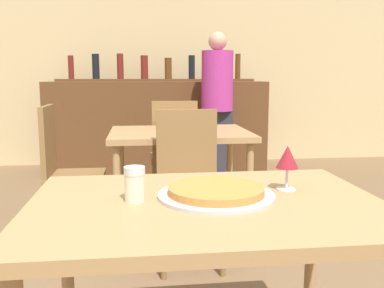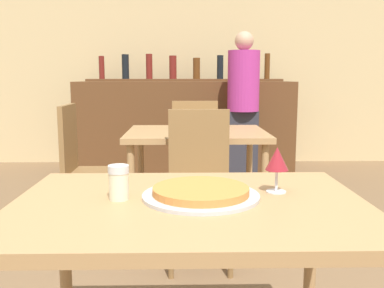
% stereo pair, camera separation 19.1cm
% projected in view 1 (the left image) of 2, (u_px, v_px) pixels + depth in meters
% --- Properties ---
extents(wall_back, '(8.00, 0.05, 2.80)m').
position_uv_depth(wall_back, '(155.00, 56.00, 5.55)').
color(wall_back, '#D1B784').
rests_on(wall_back, ground_plane).
extents(dining_table_near, '(1.15, 0.82, 0.74)m').
position_uv_depth(dining_table_near, '(207.00, 224.00, 1.40)').
color(dining_table_near, '#A87F51').
rests_on(dining_table_near, ground_plane).
extents(dining_table_far, '(1.01, 0.78, 0.75)m').
position_uv_depth(dining_table_far, '(180.00, 143.00, 3.14)').
color(dining_table_far, '#A87F51').
rests_on(dining_table_far, ground_plane).
extents(bar_counter, '(2.60, 0.56, 1.08)m').
position_uv_depth(bar_counter, '(158.00, 126.00, 5.19)').
color(bar_counter, brown).
rests_on(bar_counter, ground_plane).
extents(bar_back_shelf, '(2.39, 0.24, 0.34)m').
position_uv_depth(bar_back_shelf, '(155.00, 74.00, 5.23)').
color(bar_back_shelf, brown).
rests_on(bar_back_shelf, bar_counter).
extents(chair_far_side_front, '(0.40, 0.40, 0.94)m').
position_uv_depth(chair_far_side_front, '(188.00, 178.00, 2.62)').
color(chair_far_side_front, olive).
rests_on(chair_far_side_front, ground_plane).
extents(chair_far_side_back, '(0.40, 0.40, 0.94)m').
position_uv_depth(chair_far_side_back, '(174.00, 148.00, 3.70)').
color(chair_far_side_back, olive).
rests_on(chair_far_side_back, ground_plane).
extents(chair_far_side_left, '(0.40, 0.40, 0.94)m').
position_uv_depth(chair_far_side_left, '(63.00, 163.00, 3.06)').
color(chair_far_side_left, olive).
rests_on(chair_far_side_left, ground_plane).
extents(pizza_tray, '(0.39, 0.39, 0.04)m').
position_uv_depth(pizza_tray, '(216.00, 192.00, 1.43)').
color(pizza_tray, '#B7B7BC').
rests_on(pizza_tray, dining_table_near).
extents(cheese_shaker, '(0.07, 0.07, 0.11)m').
position_uv_depth(cheese_shaker, '(135.00, 184.00, 1.37)').
color(cheese_shaker, beige).
rests_on(cheese_shaker, dining_table_near).
extents(person_standing, '(0.34, 0.34, 1.61)m').
position_uv_depth(person_standing, '(217.00, 102.00, 4.65)').
color(person_standing, '#2D2D38').
rests_on(person_standing, ground_plane).
extents(wine_glass, '(0.08, 0.08, 0.16)m').
position_uv_depth(wine_glass, '(287.00, 158.00, 1.51)').
color(wine_glass, silver).
rests_on(wine_glass, dining_table_near).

